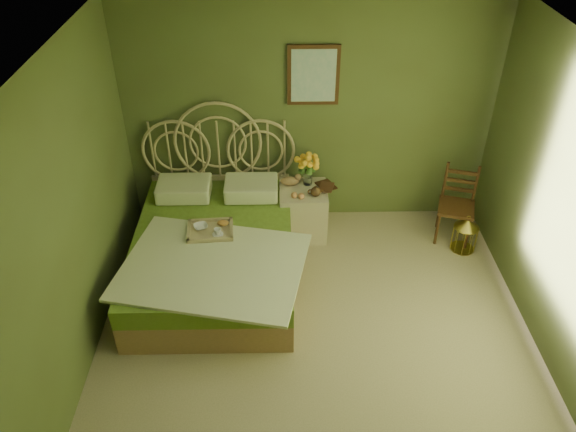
{
  "coord_description": "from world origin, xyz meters",
  "views": [
    {
      "loc": [
        -0.33,
        -3.3,
        3.94
      ],
      "look_at": [
        -0.25,
        1.0,
        0.85
      ],
      "focal_mm": 35.0,
      "sensor_mm": 36.0,
      "label": 1
    }
  ],
  "objects_px": {
    "bed": "(215,248)",
    "chair": "(456,199)",
    "nightstand": "(303,206)",
    "birdcage": "(465,234)"
  },
  "relations": [
    {
      "from": "chair",
      "to": "birdcage",
      "type": "distance_m",
      "value": 0.41
    },
    {
      "from": "bed",
      "to": "chair",
      "type": "relative_size",
      "value": 2.72
    },
    {
      "from": "bed",
      "to": "birdcage",
      "type": "relative_size",
      "value": 5.9
    },
    {
      "from": "nightstand",
      "to": "birdcage",
      "type": "height_order",
      "value": "nightstand"
    },
    {
      "from": "chair",
      "to": "birdcage",
      "type": "relative_size",
      "value": 2.17
    },
    {
      "from": "bed",
      "to": "chair",
      "type": "bearing_deg",
      "value": 13.28
    },
    {
      "from": "bed",
      "to": "chair",
      "type": "height_order",
      "value": "bed"
    },
    {
      "from": "bed",
      "to": "nightstand",
      "type": "relative_size",
      "value": 2.35
    },
    {
      "from": "chair",
      "to": "nightstand",
      "type": "bearing_deg",
      "value": -165.74
    },
    {
      "from": "chair",
      "to": "bed",
      "type": "bearing_deg",
      "value": -149.79
    }
  ]
}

